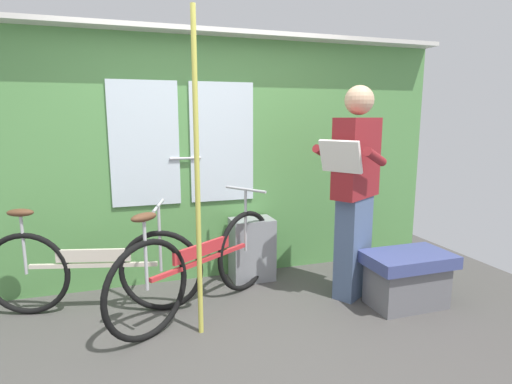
{
  "coord_description": "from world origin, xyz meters",
  "views": [
    {
      "loc": [
        -0.77,
        -2.66,
        1.54
      ],
      "look_at": [
        0.36,
        0.75,
        0.89
      ],
      "focal_mm": 29.22,
      "sensor_mm": 36.0,
      "label": 1
    }
  ],
  "objects_px": {
    "trash_bin_by_wall": "(252,249)",
    "handrail_pole": "(197,179)",
    "passenger_reading_newspaper": "(355,189)",
    "bench_seat_corner": "(407,278)",
    "bicycle_leaning_behind": "(93,269)",
    "bicycle_near_door": "(202,265)"
  },
  "relations": [
    {
      "from": "passenger_reading_newspaper",
      "to": "trash_bin_by_wall",
      "type": "height_order",
      "value": "passenger_reading_newspaper"
    },
    {
      "from": "trash_bin_by_wall",
      "to": "handrail_pole",
      "type": "bearing_deg",
      "value": -127.77
    },
    {
      "from": "trash_bin_by_wall",
      "to": "bench_seat_corner",
      "type": "bearing_deg",
      "value": -42.51
    },
    {
      "from": "bicycle_leaning_behind",
      "to": "passenger_reading_newspaper",
      "type": "bearing_deg",
      "value": 4.86
    },
    {
      "from": "bicycle_leaning_behind",
      "to": "passenger_reading_newspaper",
      "type": "relative_size",
      "value": 0.93
    },
    {
      "from": "handrail_pole",
      "to": "trash_bin_by_wall",
      "type": "bearing_deg",
      "value": 52.23
    },
    {
      "from": "bicycle_leaning_behind",
      "to": "trash_bin_by_wall",
      "type": "xyz_separation_m",
      "value": [
        1.4,
        0.28,
        -0.06
      ]
    },
    {
      "from": "bench_seat_corner",
      "to": "passenger_reading_newspaper",
      "type": "bearing_deg",
      "value": 136.52
    },
    {
      "from": "bicycle_leaning_behind",
      "to": "trash_bin_by_wall",
      "type": "distance_m",
      "value": 1.43
    },
    {
      "from": "bicycle_near_door",
      "to": "passenger_reading_newspaper",
      "type": "xyz_separation_m",
      "value": [
        1.29,
        -0.11,
        0.57
      ]
    },
    {
      "from": "handrail_pole",
      "to": "bicycle_leaning_behind",
      "type": "bearing_deg",
      "value": 142.12
    },
    {
      "from": "passenger_reading_newspaper",
      "to": "bench_seat_corner",
      "type": "xyz_separation_m",
      "value": [
        0.33,
        -0.31,
        -0.71
      ]
    },
    {
      "from": "trash_bin_by_wall",
      "to": "handrail_pole",
      "type": "distance_m",
      "value": 1.36
    },
    {
      "from": "passenger_reading_newspaper",
      "to": "bicycle_near_door",
      "type": "bearing_deg",
      "value": -36.69
    },
    {
      "from": "passenger_reading_newspaper",
      "to": "bench_seat_corner",
      "type": "height_order",
      "value": "passenger_reading_newspaper"
    },
    {
      "from": "passenger_reading_newspaper",
      "to": "trash_bin_by_wall",
      "type": "bearing_deg",
      "value": -73.69
    },
    {
      "from": "bicycle_near_door",
      "to": "bicycle_leaning_behind",
      "type": "height_order",
      "value": "bicycle_near_door"
    },
    {
      "from": "bicycle_near_door",
      "to": "handrail_pole",
      "type": "bearing_deg",
      "value": -137.54
    },
    {
      "from": "bicycle_near_door",
      "to": "passenger_reading_newspaper",
      "type": "height_order",
      "value": "passenger_reading_newspaper"
    },
    {
      "from": "bicycle_leaning_behind",
      "to": "bench_seat_corner",
      "type": "distance_m",
      "value": 2.53
    },
    {
      "from": "bicycle_leaning_behind",
      "to": "bench_seat_corner",
      "type": "relative_size",
      "value": 2.37
    },
    {
      "from": "bicycle_leaning_behind",
      "to": "bench_seat_corner",
      "type": "xyz_separation_m",
      "value": [
        2.44,
        -0.67,
        -0.12
      ]
    }
  ]
}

